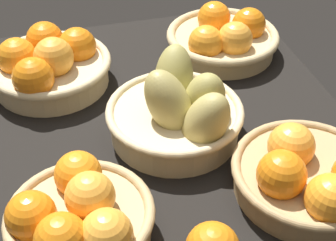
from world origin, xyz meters
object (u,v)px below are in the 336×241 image
at_px(basket_center_pears, 180,112).
at_px(basket_near_right, 78,219).
at_px(basket_far_left, 223,38).
at_px(basket_far_right, 309,176).
at_px(basket_near_left, 49,64).

relative_size(basket_center_pears, basket_near_right, 1.21).
bearing_deg(basket_far_left, basket_near_right, -40.60).
height_order(basket_far_right, basket_near_right, basket_near_right).
bearing_deg(basket_near_left, basket_center_pears, 43.49).
height_order(basket_center_pears, basket_near_right, basket_center_pears).
distance_m(basket_far_left, basket_near_right, 0.57).
relative_size(basket_near_left, basket_far_left, 0.99).
bearing_deg(basket_center_pears, basket_near_right, -46.52).
bearing_deg(basket_center_pears, basket_far_right, 38.11).
distance_m(basket_near_left, basket_near_right, 0.41).
relative_size(basket_far_left, basket_center_pears, 0.98).
bearing_deg(basket_center_pears, basket_far_left, 144.90).
bearing_deg(basket_near_right, basket_center_pears, 133.48).
xyz_separation_m(basket_near_left, basket_center_pears, (0.22, 0.21, 0.00)).
bearing_deg(basket_far_right, basket_near_left, -138.91).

